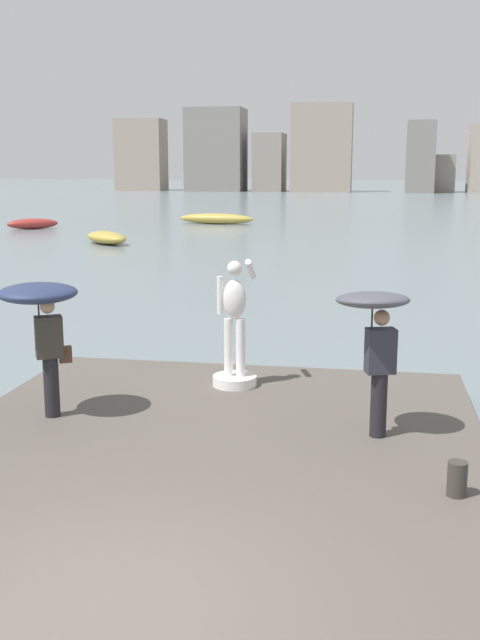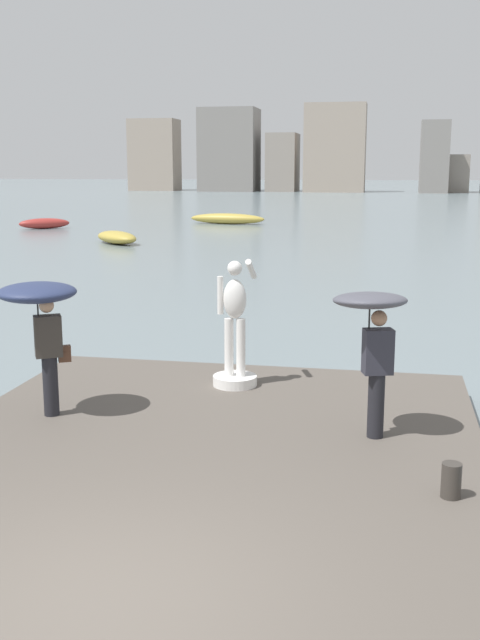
% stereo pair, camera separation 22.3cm
% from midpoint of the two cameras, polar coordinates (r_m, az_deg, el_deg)
% --- Properties ---
extents(ground_plane, '(400.00, 400.00, 0.00)m').
position_cam_midpoint_polar(ground_plane, '(45.66, 8.43, 6.34)').
color(ground_plane, slate).
extents(pier, '(7.27, 10.78, 0.40)m').
position_cam_midpoint_polar(pier, '(8.96, -4.18, -13.38)').
color(pier, '#564F47').
rests_on(pier, ground).
extents(statue_white_figure, '(0.73, 0.93, 2.11)m').
position_cam_midpoint_polar(statue_white_figure, '(12.42, 0.13, -1.38)').
color(statue_white_figure, white).
rests_on(statue_white_figure, pier).
extents(onlooker_left, '(1.52, 1.52, 1.95)m').
position_cam_midpoint_polar(onlooker_left, '(11.10, -14.25, 0.89)').
color(onlooker_left, black).
rests_on(onlooker_left, pier).
extents(onlooker_right, '(1.21, 1.22, 1.99)m').
position_cam_midpoint_polar(onlooker_right, '(10.05, 10.57, -0.39)').
color(onlooker_right, black).
rests_on(onlooker_right, pier).
extents(mooring_bollard, '(0.22, 0.22, 0.39)m').
position_cam_midpoint_polar(mooring_bollard, '(8.79, 16.32, -11.51)').
color(mooring_bollard, '#38332D').
rests_on(mooring_bollard, pier).
extents(boat_mid, '(3.55, 3.51, 0.67)m').
position_cam_midpoint_polar(boat_mid, '(40.49, -9.10, 6.16)').
color(boat_mid, '#B2993D').
rests_on(boat_mid, ground).
extents(boat_far, '(3.21, 2.65, 0.68)m').
position_cam_midpoint_polar(boat_far, '(51.42, -14.38, 7.05)').
color(boat_far, '#9E2D28').
rests_on(boat_far, ground).
extents(boat_leftward, '(5.56, 1.72, 0.74)m').
position_cam_midpoint_polar(boat_leftward, '(54.02, -0.85, 7.63)').
color(boat_leftward, '#B2993D').
rests_on(boat_leftward, ground).
extents(distant_skyline, '(81.37, 13.03, 13.86)m').
position_cam_midpoint_polar(distant_skyline, '(126.03, 7.03, 12.14)').
color(distant_skyline, gray).
rests_on(distant_skyline, ground).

